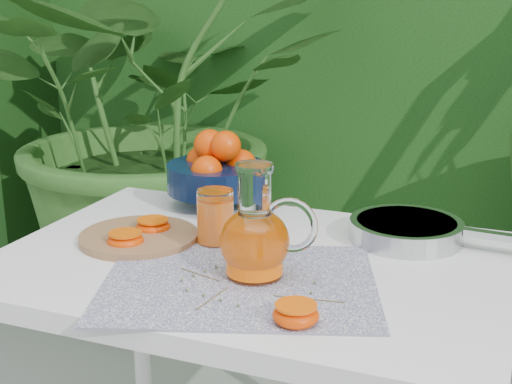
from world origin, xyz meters
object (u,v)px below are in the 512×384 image
at_px(juice_pitcher, 256,238).
at_px(white_table, 252,295).
at_px(fruit_bowl, 217,171).
at_px(saute_pan, 408,229).
at_px(cutting_board, 139,237).

bearing_deg(juice_pitcher, white_table, 115.65).
xyz_separation_m(fruit_bowl, juice_pitcher, (0.25, -0.38, -0.01)).
height_order(white_table, saute_pan, saute_pan).
relative_size(juice_pitcher, saute_pan, 0.50).
distance_m(white_table, saute_pan, 0.36).
distance_m(cutting_board, juice_pitcher, 0.33).
height_order(white_table, fruit_bowl, fruit_bowl).
distance_m(white_table, cutting_board, 0.27).
bearing_deg(white_table, cutting_board, 179.81).
distance_m(fruit_bowl, saute_pan, 0.49).
relative_size(fruit_bowl, juice_pitcher, 1.16).
xyz_separation_m(white_table, fruit_bowl, (-0.21, 0.29, 0.17)).
relative_size(cutting_board, juice_pitcher, 1.17).
distance_m(white_table, fruit_bowl, 0.40).
height_order(fruit_bowl, juice_pitcher, juice_pitcher).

